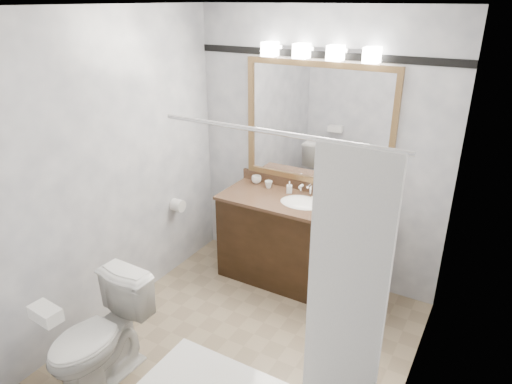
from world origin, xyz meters
TOP-DOWN VIEW (x-y plane):
  - room at (0.00, 0.00)m, footprint 2.42×2.62m
  - vanity at (0.00, 1.02)m, footprint 1.53×0.58m
  - mirror at (0.00, 1.28)m, footprint 1.40×0.04m
  - vanity_light_bar at (0.00, 1.23)m, footprint 1.02×0.14m
  - accent_stripe at (0.00, 1.29)m, footprint 2.40×0.01m
  - tp_roll at (-1.14, 0.66)m, footprint 0.11×0.12m
  - toilet at (-0.69, -0.79)m, footprint 0.45×0.76m
  - tissue_box at (-0.69, -1.12)m, footprint 0.21×0.13m
  - coffee_maker at (0.46, 1.03)m, footprint 0.17×0.20m
  - cup_left at (-0.58, 1.22)m, footprint 0.12×0.12m
  - cup_right at (-0.42, 1.17)m, footprint 0.08×0.08m
  - soap_bottle_a at (-0.19, 1.16)m, footprint 0.07×0.07m
  - soap_bottle_b at (0.25, 1.23)m, footprint 0.06×0.06m
  - soap_bar at (0.08, 1.13)m, footprint 0.09×0.07m

SIDE VIEW (x-z plane):
  - toilet at x=-0.69m, z-range 0.00..0.77m
  - vanity at x=0.00m, z-range -0.04..0.93m
  - tp_roll at x=-1.14m, z-range 0.64..0.76m
  - tissue_box at x=-0.69m, z-range 0.77..0.85m
  - soap_bar at x=0.08m, z-range 0.85..0.87m
  - cup_right at x=-0.42m, z-range 0.85..0.92m
  - cup_left at x=-0.58m, z-range 0.85..0.93m
  - soap_bottle_b at x=0.25m, z-range 0.85..0.93m
  - soap_bottle_a at x=-0.19m, z-range 0.85..0.96m
  - coffee_maker at x=0.46m, z-range 0.85..1.16m
  - room at x=0.00m, z-range -0.01..2.51m
  - mirror at x=0.00m, z-range 0.95..2.05m
  - accent_stripe at x=0.00m, z-range 2.07..2.13m
  - vanity_light_bar at x=0.00m, z-range 2.07..2.19m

